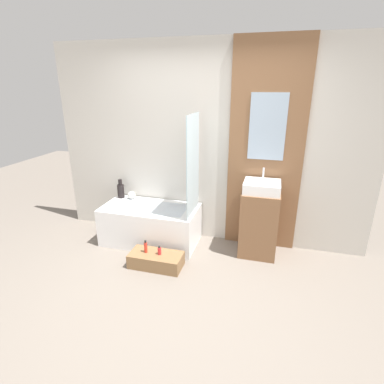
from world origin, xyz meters
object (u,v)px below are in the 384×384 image
bathtub (151,224)px  bottle_soap_primary (146,247)px  vase_round_light (132,195)px  wooden_step_bench (156,260)px  bottle_soap_secondary (159,251)px  sink (262,187)px  vase_tall_dark (121,190)px

bathtub → bottle_soap_primary: (0.17, -0.55, -0.02)m
vase_round_light → wooden_step_bench: bearing=-49.4°
bathtub → bottle_soap_secondary: bearing=-58.4°
sink → vase_round_light: 1.84m
wooden_step_bench → bottle_soap_primary: (-0.13, 0.00, 0.16)m
bottle_soap_primary → bottle_soap_secondary: (0.17, -0.00, -0.02)m
wooden_step_bench → vase_round_light: (-0.66, 0.77, 0.49)m
vase_tall_dark → bottle_soap_secondary: 1.24m
vase_round_light → sink: bearing=-4.2°
bottle_soap_primary → vase_tall_dark: bearing=132.2°
wooden_step_bench → vase_tall_dark: (-0.83, 0.78, 0.54)m
bathtub → wooden_step_bench: 0.65m
wooden_step_bench → vase_round_light: vase_round_light is taller
wooden_step_bench → sink: 1.55m
wooden_step_bench → bottle_soap_secondary: bottle_soap_secondary is taller
sink → vase_tall_dark: (-1.98, 0.14, -0.27)m
vase_round_light → vase_tall_dark: bearing=178.0°
bathtub → vase_round_light: vase_round_light is taller
vase_tall_dark → bottle_soap_primary: size_ratio=1.74×
sink → bottle_soap_primary: bearing=-153.2°
bathtub → sink: size_ratio=2.96×
vase_tall_dark → vase_round_light: (0.17, -0.01, -0.06)m
vase_tall_dark → bottle_soap_secondary: bearing=-41.5°
bathtub → sink: (1.44, 0.09, 0.64)m
bottle_soap_secondary → vase_tall_dark: bearing=138.5°
sink → bathtub: bearing=-176.5°
bathtub → vase_tall_dark: vase_tall_dark is taller
vase_tall_dark → sink: bearing=-4.0°
bathtub → vase_tall_dark: size_ratio=4.66×
vase_tall_dark → bottle_soap_primary: bearing=-47.8°
wooden_step_bench → bottle_soap_secondary: bearing=-0.0°
sink → vase_tall_dark: bearing=176.0°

